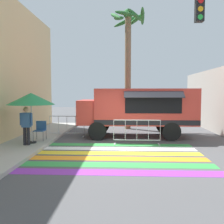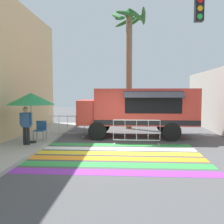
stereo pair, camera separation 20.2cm
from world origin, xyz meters
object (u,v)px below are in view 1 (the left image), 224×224
(traffic_signal_pole, at_px, (216,39))
(palm_tree, at_px, (128,48))
(food_truck, at_px, (136,108))
(folding_chair, at_px, (40,129))
(vendor_person, at_px, (26,124))
(barricade_side, at_px, (67,127))
(patio_umbrella, at_px, (31,99))
(barricade_front, at_px, (137,132))

(traffic_signal_pole, bearing_deg, palm_tree, 120.00)
(food_truck, xyz_separation_m, folding_chair, (-4.42, -1.83, -0.85))
(food_truck, xyz_separation_m, vendor_person, (-4.61, -2.97, -0.49))
(palm_tree, bearing_deg, traffic_signal_pole, -60.00)
(barricade_side, bearing_deg, traffic_signal_pole, -21.70)
(folding_chair, height_order, barricade_side, barricade_side)
(food_truck, height_order, vendor_person, food_truck)
(traffic_signal_pole, bearing_deg, folding_chair, 171.92)
(food_truck, height_order, patio_umbrella, food_truck)
(food_truck, bearing_deg, palm_tree, 97.39)
(food_truck, xyz_separation_m, barricade_side, (-3.55, -0.29, -0.96))
(traffic_signal_pole, xyz_separation_m, palm_tree, (-3.33, 5.76, 0.68))
(food_truck, relative_size, palm_tree, 0.79)
(palm_tree, bearing_deg, barricade_front, -86.23)
(palm_tree, bearing_deg, patio_umbrella, -127.59)
(vendor_person, relative_size, barricade_front, 0.76)
(traffic_signal_pole, distance_m, barricade_side, 7.98)
(traffic_signal_pole, height_order, palm_tree, palm_tree)
(traffic_signal_pole, bearing_deg, food_truck, 135.75)
(food_truck, bearing_deg, traffic_signal_pole, -44.25)
(barricade_front, bearing_deg, patio_umbrella, -173.44)
(folding_chair, distance_m, palm_tree, 7.61)
(patio_umbrella, xyz_separation_m, palm_tree, (4.18, 5.43, 3.03))
(barricade_front, xyz_separation_m, palm_tree, (-0.32, 4.91, 4.50))
(patio_umbrella, distance_m, barricade_side, 2.87)
(vendor_person, bearing_deg, folding_chair, 86.72)
(traffic_signal_pole, distance_m, patio_umbrella, 7.87)
(patio_umbrella, height_order, barricade_side, patio_umbrella)
(traffic_signal_pole, bearing_deg, patio_umbrella, 177.43)
(food_truck, bearing_deg, patio_umbrella, -150.84)
(folding_chair, bearing_deg, vendor_person, -112.51)
(patio_umbrella, distance_m, palm_tree, 7.49)
(folding_chair, height_order, vendor_person, vendor_person)
(food_truck, height_order, traffic_signal_pole, traffic_signal_pole)
(barricade_front, bearing_deg, barricade_side, 153.66)
(patio_umbrella, height_order, palm_tree, palm_tree)
(barricade_side, bearing_deg, vendor_person, -111.54)
(folding_chair, relative_size, vendor_person, 0.55)
(vendor_person, relative_size, barricade_side, 0.87)
(barricade_front, bearing_deg, palm_tree, 93.77)
(vendor_person, height_order, barricade_side, vendor_person)
(barricade_front, xyz_separation_m, barricade_side, (-3.50, 1.73, -0.01))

